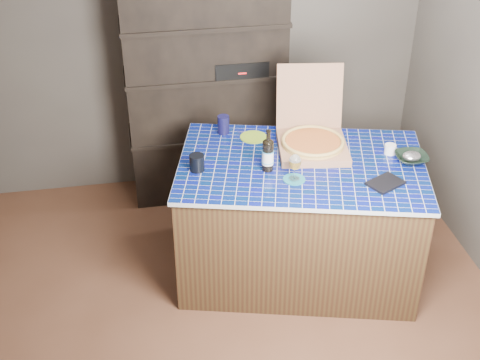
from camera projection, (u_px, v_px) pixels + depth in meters
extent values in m
plane|color=brown|center=(240.00, 314.00, 4.35)|extent=(3.50, 3.50, 0.00)
plane|color=#4F4B44|center=(201.00, 37.00, 5.13)|extent=(3.50, 0.00, 3.50)
cube|color=black|center=(206.00, 90.00, 5.14)|extent=(1.20, 0.40, 1.80)
cube|color=black|center=(239.00, 63.00, 5.01)|extent=(0.40, 0.32, 0.12)
cube|color=#44321A|center=(299.00, 220.00, 4.52)|extent=(1.73, 1.31, 0.84)
cube|color=#041A49|center=(302.00, 166.00, 4.29)|extent=(1.78, 1.36, 0.03)
cube|color=#9F6C52|center=(313.00, 147.00, 4.41)|extent=(0.50, 0.50, 0.05)
cube|color=#9F6C52|center=(310.00, 96.00, 4.51)|extent=(0.46, 0.16, 0.44)
cylinder|color=tan|center=(313.00, 143.00, 4.39)|extent=(0.41, 0.41, 0.01)
cylinder|color=maroon|center=(313.00, 141.00, 4.39)|extent=(0.36, 0.36, 0.01)
torus|color=tan|center=(313.00, 141.00, 4.38)|extent=(0.41, 0.41, 0.02)
cylinder|color=black|center=(268.00, 156.00, 4.17)|extent=(0.07, 0.07, 0.20)
ellipsoid|color=black|center=(268.00, 142.00, 4.11)|extent=(0.07, 0.07, 0.04)
cylinder|color=black|center=(268.00, 136.00, 4.09)|extent=(0.03, 0.03, 0.08)
cylinder|color=silver|center=(268.00, 158.00, 4.17)|extent=(0.07, 0.07, 0.09)
cylinder|color=#3B91C9|center=(268.00, 161.00, 4.19)|extent=(0.08, 0.08, 0.01)
cylinder|color=#3B91C9|center=(268.00, 151.00, 4.15)|extent=(0.08, 0.08, 0.01)
cylinder|color=#166877|center=(294.00, 179.00, 4.12)|extent=(0.14, 0.14, 0.01)
cylinder|color=white|center=(294.00, 179.00, 4.12)|extent=(0.07, 0.07, 0.00)
cylinder|color=white|center=(294.00, 173.00, 4.10)|extent=(0.01, 0.01, 0.07)
ellipsoid|color=white|center=(295.00, 162.00, 4.05)|extent=(0.08, 0.08, 0.10)
cylinder|color=gold|center=(295.00, 163.00, 4.06)|extent=(0.06, 0.06, 0.05)
cylinder|color=white|center=(295.00, 159.00, 4.04)|extent=(0.07, 0.07, 0.02)
cylinder|color=black|center=(197.00, 163.00, 4.19)|extent=(0.10, 0.10, 0.11)
cube|color=black|center=(385.00, 183.00, 4.07)|extent=(0.26, 0.23, 0.02)
imported|color=black|center=(411.00, 158.00, 4.29)|extent=(0.22, 0.22, 0.05)
ellipsoid|color=silver|center=(412.00, 156.00, 4.28)|extent=(0.12, 0.10, 0.06)
cylinder|color=white|center=(390.00, 149.00, 4.38)|extent=(0.07, 0.07, 0.06)
cylinder|color=black|center=(223.00, 125.00, 4.60)|extent=(0.08, 0.08, 0.13)
cylinder|color=#7EA423|center=(254.00, 137.00, 4.57)|extent=(0.19, 0.19, 0.01)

